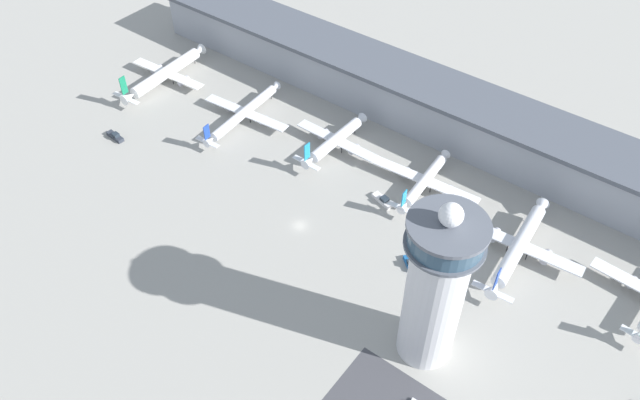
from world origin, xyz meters
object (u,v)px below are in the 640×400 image
(service_truck_water, at_px, (410,263))
(airplane_gate_echo, at_px, (519,246))
(airplane_gate_charlie, at_px, (335,140))
(airplane_gate_delta, at_px, (425,181))
(airplane_gate_bravo, at_px, (244,113))
(airplane_gate_alpha, at_px, (166,73))
(service_truck_fuel, at_px, (115,136))
(control_tower, at_px, (436,288))
(service_truck_baggage, at_px, (383,200))

(service_truck_water, bearing_deg, airplane_gate_echo, 43.89)
(airplane_gate_charlie, bearing_deg, airplane_gate_echo, -5.42)
(airplane_gate_delta, bearing_deg, airplane_gate_echo, -12.49)
(airplane_gate_delta, bearing_deg, airplane_gate_bravo, -173.47)
(airplane_gate_alpha, xyz_separation_m, airplane_gate_delta, (116.02, 8.28, -0.25))
(airplane_gate_echo, relative_size, service_truck_fuel, 5.40)
(service_truck_fuel, bearing_deg, control_tower, -3.29)
(service_truck_water, bearing_deg, airplane_gate_bravo, 165.40)
(control_tower, relative_size, airplane_gate_bravo, 1.22)
(service_truck_water, bearing_deg, airplane_gate_charlie, 149.00)
(control_tower, height_order, airplane_gate_delta, control_tower)
(service_truck_fuel, bearing_deg, service_truck_water, 6.79)
(airplane_gate_echo, bearing_deg, airplane_gate_charlie, 174.58)
(airplane_gate_echo, bearing_deg, control_tower, -97.85)
(airplane_gate_echo, distance_m, service_truck_fuel, 145.94)
(control_tower, xyz_separation_m, service_truck_baggage, (-38.63, 39.36, -24.83))
(control_tower, height_order, service_truck_baggage, control_tower)
(service_truck_baggage, bearing_deg, control_tower, -45.54)
(airplane_gate_echo, height_order, service_truck_water, airplane_gate_echo)
(airplane_gate_delta, xyz_separation_m, service_truck_baggage, (-7.57, -13.37, -3.06))
(airplane_gate_echo, relative_size, service_truck_baggage, 5.18)
(airplane_gate_delta, relative_size, service_truck_water, 6.33)
(airplane_gate_alpha, xyz_separation_m, airplane_gate_bravo, (42.77, -0.11, -0.47))
(control_tower, height_order, service_truck_water, control_tower)
(airplane_gate_alpha, height_order, airplane_gate_charlie, airplane_gate_alpha)
(airplane_gate_charlie, relative_size, airplane_gate_delta, 0.89)
(airplane_gate_alpha, bearing_deg, airplane_gate_echo, 0.01)
(airplane_gate_bravo, xyz_separation_m, airplane_gate_echo, (110.46, 0.14, 0.85))
(control_tower, distance_m, airplane_gate_charlie, 87.03)
(airplane_gate_echo, xyz_separation_m, service_truck_baggage, (-44.77, -5.13, -3.69))
(service_truck_fuel, bearing_deg, airplane_gate_charlie, 32.65)
(airplane_gate_bravo, bearing_deg, service_truck_baggage, -4.34)
(airplane_gate_charlie, relative_size, service_truck_water, 5.66)
(airplane_gate_echo, distance_m, service_truck_baggage, 45.22)
(airplane_gate_charlie, bearing_deg, airplane_gate_delta, 2.09)
(control_tower, height_order, airplane_gate_bravo, control_tower)
(airplane_gate_bravo, bearing_deg, service_truck_fuel, -130.02)
(airplane_gate_bravo, height_order, airplane_gate_echo, airplane_gate_echo)
(airplane_gate_bravo, distance_m, airplane_gate_delta, 73.73)
(control_tower, xyz_separation_m, airplane_gate_delta, (-31.06, 52.74, -21.77))
(airplane_gate_alpha, height_order, airplane_gate_echo, airplane_gate_alpha)
(airplane_gate_charlie, xyz_separation_m, airplane_gate_delta, (35.84, 1.31, -0.50))
(airplane_gate_charlie, relative_size, service_truck_baggage, 4.05)
(airplane_gate_charlie, xyz_separation_m, airplane_gate_echo, (73.04, -6.93, 0.14))
(service_truck_fuel, height_order, service_truck_baggage, service_truck_fuel)
(airplane_gate_delta, height_order, service_truck_baggage, airplane_gate_delta)
(airplane_gate_alpha, height_order, airplane_gate_delta, airplane_gate_alpha)
(service_truck_fuel, height_order, service_truck_water, service_truck_fuel)
(airplane_gate_echo, height_order, service_truck_baggage, airplane_gate_echo)
(control_tower, bearing_deg, service_truck_baggage, 134.46)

